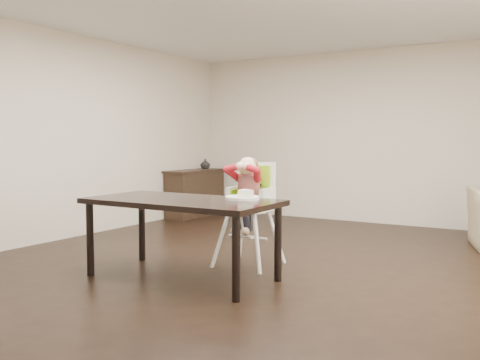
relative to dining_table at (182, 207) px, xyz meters
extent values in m
plane|color=black|center=(0.46, 0.74, -0.67)|extent=(7.00, 7.00, 0.00)
cube|color=beige|center=(0.46, 4.24, 0.68)|extent=(6.00, 0.02, 2.70)
cube|color=beige|center=(-2.54, 0.74, 0.68)|extent=(0.02, 7.00, 2.70)
cube|color=black|center=(0.00, 0.00, 0.05)|extent=(1.80, 0.90, 0.05)
cylinder|color=black|center=(-0.82, -0.37, -0.32)|extent=(0.07, 0.07, 0.70)
cylinder|color=black|center=(0.82, -0.37, -0.32)|extent=(0.07, 0.07, 0.70)
cylinder|color=black|center=(-0.82, 0.37, -0.32)|extent=(0.07, 0.07, 0.70)
cylinder|color=black|center=(0.82, 0.37, -0.32)|extent=(0.07, 0.07, 0.70)
cylinder|color=white|center=(0.07, 0.56, -0.37)|extent=(0.04, 0.04, 0.60)
cylinder|color=white|center=(0.49, 0.56, -0.37)|extent=(0.04, 0.04, 0.60)
cylinder|color=white|center=(0.06, 0.98, -0.37)|extent=(0.04, 0.04, 0.60)
cylinder|color=white|center=(0.48, 0.99, -0.37)|extent=(0.04, 0.04, 0.60)
cube|color=white|center=(0.27, 0.77, -0.07)|extent=(0.43, 0.39, 0.05)
cube|color=#8BC919|center=(0.27, 0.77, -0.04)|extent=(0.35, 0.33, 0.03)
cube|color=white|center=(0.27, 0.94, 0.17)|extent=(0.43, 0.06, 0.45)
cube|color=#8BC919|center=(0.27, 0.91, 0.16)|extent=(0.36, 0.03, 0.41)
cube|color=black|center=(0.20, 0.83, 0.16)|extent=(0.04, 0.19, 0.02)
cube|color=black|center=(0.34, 0.83, 0.16)|extent=(0.04, 0.19, 0.02)
cylinder|color=#B42214|center=(0.27, 0.77, 0.12)|extent=(0.25, 0.25, 0.29)
sphere|color=beige|center=(0.28, 0.75, 0.36)|extent=(0.20, 0.20, 0.19)
ellipsoid|color=brown|center=(0.27, 0.78, 0.38)|extent=(0.20, 0.19, 0.15)
sphere|color=beige|center=(0.24, 0.65, 0.36)|extent=(0.09, 0.09, 0.09)
sphere|color=beige|center=(0.31, 0.65, 0.36)|extent=(0.09, 0.09, 0.09)
cylinder|color=white|center=(0.51, 0.25, 0.09)|extent=(0.37, 0.37, 0.02)
torus|color=white|center=(0.51, 0.25, 0.10)|extent=(0.37, 0.37, 0.02)
cube|color=black|center=(-2.32, 3.44, -0.29)|extent=(0.40, 1.20, 0.76)
cube|color=black|center=(-2.32, 3.44, 0.10)|extent=(0.44, 1.26, 0.03)
imported|color=#99999E|center=(-2.32, 3.75, 0.20)|extent=(0.19, 0.19, 0.17)
camera|label=1|loc=(3.01, -3.97, 0.63)|focal=40.00mm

